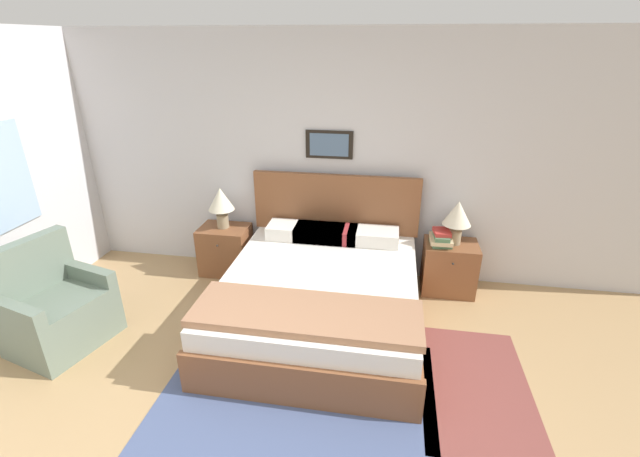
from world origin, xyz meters
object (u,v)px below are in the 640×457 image
(nightstand_near_window, at_px, (226,250))
(nightstand_by_door, at_px, (449,267))
(table_lamp_by_door, at_px, (457,216))
(armchair, at_px, (56,311))
(table_lamp_near_window, at_px, (221,201))
(bed, at_px, (321,294))

(nightstand_near_window, distance_m, nightstand_by_door, 2.47)
(nightstand_by_door, xyz_separation_m, table_lamp_by_door, (0.02, 0.01, 0.58))
(nightstand_near_window, height_order, nightstand_by_door, same)
(armchair, relative_size, table_lamp_by_door, 2.03)
(nightstand_by_door, distance_m, table_lamp_by_door, 0.58)
(table_lamp_by_door, bearing_deg, armchair, -157.14)
(armchair, distance_m, nightstand_by_door, 3.75)
(armchair, xyz_separation_m, table_lamp_near_window, (0.98, 1.46, 0.54))
(armchair, bearing_deg, nightstand_near_window, 160.57)
(table_lamp_near_window, bearing_deg, nightstand_by_door, -0.24)
(bed, xyz_separation_m, armchair, (-2.22, -0.67, 0.02))
(armchair, xyz_separation_m, nightstand_by_door, (3.46, 1.45, -0.04))
(bed, bearing_deg, nightstand_near_window, 147.44)
(bed, xyz_separation_m, table_lamp_near_window, (-1.24, 0.80, 0.55))
(bed, height_order, table_lamp_near_window, bed)
(table_lamp_near_window, distance_m, table_lamp_by_door, 2.49)
(nightstand_near_window, height_order, table_lamp_near_window, table_lamp_near_window)
(nightstand_near_window, bearing_deg, armchair, -124.09)
(table_lamp_near_window, bearing_deg, bed, -32.80)
(nightstand_by_door, relative_size, table_lamp_by_door, 1.19)
(armchair, xyz_separation_m, table_lamp_by_door, (3.47, 1.46, 0.54))
(armchair, bearing_deg, nightstand_by_door, 127.47)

